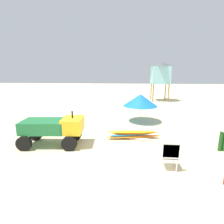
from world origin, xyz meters
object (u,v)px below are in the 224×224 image
utility_cart (54,128)px  lifeguard_tower (161,73)px  surfboard_pile (133,135)px  beach_umbrella_left (140,100)px  stacked_plastic_chairs (170,153)px

utility_cart → lifeguard_tower: bearing=61.8°
surfboard_pile → beach_umbrella_left: beach_umbrella_left is taller
stacked_plastic_chairs → lifeguard_tower: (2.14, 13.84, 2.33)m
utility_cart → stacked_plastic_chairs: (4.41, -1.61, -0.18)m
utility_cart → lifeguard_tower: (6.55, 12.22, 2.15)m
utility_cart → surfboard_pile: 3.53m
stacked_plastic_chairs → surfboard_pile: bearing=112.3°
lifeguard_tower → stacked_plastic_chairs: bearing=-98.8°
utility_cart → lifeguard_tower: size_ratio=0.65×
stacked_plastic_chairs → beach_umbrella_left: size_ratio=0.49×
surfboard_pile → lifeguard_tower: lifeguard_tower is taller
utility_cart → beach_umbrella_left: (3.89, 3.92, 0.59)m
lifeguard_tower → surfboard_pile: bearing=-105.9°
stacked_plastic_chairs → beach_umbrella_left: (-0.52, 5.54, 0.77)m
stacked_plastic_chairs → beach_umbrella_left: 5.62m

